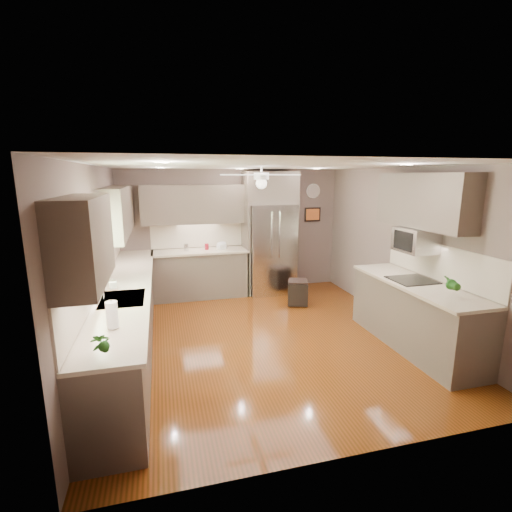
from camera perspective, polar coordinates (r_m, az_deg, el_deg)
name	(u,v)px	position (r m, az deg, el deg)	size (l,w,h in m)	color
floor	(266,337)	(5.68, 1.58, -12.37)	(5.00, 5.00, 0.00)	#472509
ceiling	(267,166)	(5.17, 1.75, 13.72)	(5.00, 5.00, 0.00)	white
wall_back	(233,231)	(7.68, -3.56, 3.86)	(4.50, 4.50, 0.00)	#67554E
wall_front	(355,320)	(3.07, 15.00, -9.54)	(4.50, 4.50, 0.00)	#67554E
wall_left	(98,265)	(5.15, -23.16, -1.29)	(5.00, 5.00, 0.00)	#67554E
wall_right	(404,248)	(6.29, 21.76, 1.13)	(5.00, 5.00, 0.00)	#67554E
canister_b	(186,247)	(7.31, -10.70, 1.33)	(0.09, 0.09, 0.14)	silver
canister_d	(207,247)	(7.37, -7.59, 1.44)	(0.08, 0.08, 0.12)	maroon
soap_bottle	(113,284)	(5.01, -21.10, -4.02)	(0.09, 0.09, 0.19)	white
potted_plant_left	(99,343)	(3.23, -22.95, -12.23)	(0.15, 0.10, 0.28)	#1D5317
potted_plant_right	(452,284)	(5.06, 27.88, -3.79)	(0.17, 0.13, 0.30)	#1D5317
bowl	(222,248)	(7.40, -5.29, 1.31)	(0.24, 0.24, 0.06)	beige
left_run	(127,315)	(5.47, -19.17, -8.59)	(0.65, 4.70, 1.45)	#4B4336
back_run	(201,273)	(7.44, -8.54, -2.55)	(1.85, 0.65, 1.45)	#4B4336
uppers	(207,209)	(5.74, -7.50, 7.19)	(4.50, 4.70, 0.95)	#4B4336
window	(91,249)	(4.60, -23.99, 0.96)	(0.05, 1.12, 0.92)	#BFF2B2
sink	(123,301)	(4.72, -19.83, -6.53)	(0.50, 0.70, 0.32)	silver
refrigerator	(270,235)	(7.53, 2.19, 3.23)	(1.06, 0.75, 2.45)	silver
right_run	(415,314)	(5.68, 23.27, -8.14)	(0.70, 2.20, 1.45)	#4B4336
microwave	(416,240)	(5.69, 23.36, 2.26)	(0.43, 0.55, 0.34)	silver
ceiling_fan	(261,178)	(5.46, 0.83, 11.88)	(1.18, 1.18, 0.32)	white
recessed_lights	(257,167)	(5.54, 0.14, 13.56)	(2.84, 3.14, 0.01)	white
wall_clock	(313,191)	(8.11, 8.79, 9.86)	(0.30, 0.03, 0.30)	white
framed_print	(313,214)	(8.14, 8.69, 6.34)	(0.36, 0.03, 0.30)	black
stool	(298,292)	(6.98, 6.44, -5.59)	(0.46, 0.46, 0.45)	black
paper_towel	(112,315)	(3.80, -21.27, -8.42)	(0.11, 0.11, 0.27)	white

